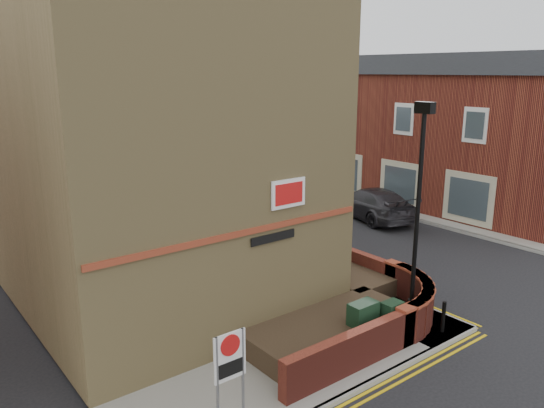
{
  "coord_description": "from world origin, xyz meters",
  "views": [
    {
      "loc": [
        -10.04,
        -7.28,
        7.21
      ],
      "look_at": [
        -1.22,
        4.0,
        3.59
      ],
      "focal_mm": 35.0,
      "sensor_mm": 36.0,
      "label": 1
    }
  ],
  "objects": [
    {
      "name": "kerb_main_near",
      "position": [
        3.0,
        16.0,
        0.06
      ],
      "size": [
        0.15,
        32.0,
        0.12
      ],
      "primitive_type": "cube",
      "color": "gray",
      "rests_on": "ground"
    },
    {
      "name": "red_car_main",
      "position": [
        5.0,
        18.12,
        0.7
      ],
      "size": [
        3.95,
        5.52,
        1.4
      ],
      "primitive_type": "imported",
      "rotation": [
        0.0,
        0.0,
        -0.36
      ],
      "color": "maroon",
      "rests_on": "ground"
    },
    {
      "name": "pavement_far",
      "position": [
        13.0,
        13.0,
        0.06
      ],
      "size": [
        4.0,
        40.0,
        0.12
      ],
      "primitive_type": "cube",
      "color": "gray",
      "rests_on": "ground"
    },
    {
      "name": "grey_car_far",
      "position": [
        9.64,
        9.86,
        0.78
      ],
      "size": [
        3.42,
        5.72,
        1.55
      ],
      "primitive_type": "imported",
      "rotation": [
        0.0,
        0.0,
        2.89
      ],
      "color": "#2A292E",
      "rests_on": "ground"
    },
    {
      "name": "lamppost",
      "position": [
        1.6,
        1.2,
        3.34
      ],
      "size": [
        0.25,
        0.5,
        6.3
      ],
      "color": "black",
      "rests_on": "pavement_corner"
    },
    {
      "name": "utility_cabinet_large",
      "position": [
        -0.3,
        1.3,
        0.72
      ],
      "size": [
        0.8,
        0.45,
        1.2
      ],
      "primitive_type": "cube",
      "color": "black",
      "rests_on": "pavement_corner"
    },
    {
      "name": "yellow_lines_main",
      "position": [
        3.25,
        16.0,
        0.01
      ],
      "size": [
        0.28,
        32.0,
        0.01
      ],
      "primitive_type": "cube",
      "color": "gold",
      "rests_on": "ground"
    },
    {
      "name": "far_terrace",
      "position": [
        14.5,
        17.0,
        4.04
      ],
      "size": [
        5.4,
        30.4,
        8.0
      ],
      "color": "maroon",
      "rests_on": "ground"
    },
    {
      "name": "bollard_far",
      "position": [
        2.6,
        1.2,
        0.57
      ],
      "size": [
        0.11,
        0.11,
        0.9
      ],
      "primitive_type": "cylinder",
      "color": "black",
      "rests_on": "pavement_corner"
    },
    {
      "name": "far_terrace_cream",
      "position": [
        14.5,
        38.0,
        4.05
      ],
      "size": [
        5.4,
        12.4,
        8.0
      ],
      "color": "#B6B296",
      "rests_on": "ground"
    },
    {
      "name": "pavement_corner",
      "position": [
        -3.5,
        1.5,
        0.06
      ],
      "size": [
        13.0,
        3.0,
        0.12
      ],
      "primitive_type": "cube",
      "color": "gray",
      "rests_on": "ground"
    },
    {
      "name": "traffic_light_assembly",
      "position": [
        2.4,
        25.0,
        2.78
      ],
      "size": [
        0.2,
        0.16,
        4.2
      ],
      "color": "black",
      "rests_on": "pavement_main"
    },
    {
      "name": "silver_car_far",
      "position": [
        9.35,
        14.0,
        0.65
      ],
      "size": [
        2.19,
        4.05,
        1.31
      ],
      "primitive_type": "imported",
      "rotation": [
        0.0,
        0.0,
        2.97
      ],
      "color": "#979B9E",
      "rests_on": "ground"
    },
    {
      "name": "corner_building",
      "position": [
        -2.84,
        8.0,
        6.23
      ],
      "size": [
        8.95,
        10.4,
        13.6
      ],
      "color": "tan",
      "rests_on": "ground"
    },
    {
      "name": "garden_wall",
      "position": [
        0.0,
        2.5,
        0.0
      ],
      "size": [
        6.8,
        6.0,
        1.2
      ],
      "primitive_type": null,
      "color": "maroon",
      "rests_on": "ground"
    },
    {
      "name": "tree_near",
      "position": [
        2.0,
        14.05,
        4.7
      ],
      "size": [
        3.64,
        3.65,
        6.7
      ],
      "color": "#382B1E",
      "rests_on": "pavement_main"
    },
    {
      "name": "pavement_main",
      "position": [
        2.0,
        16.0,
        0.06
      ],
      "size": [
        2.0,
        32.0,
        0.12
      ],
      "primitive_type": "cube",
      "color": "gray",
      "rests_on": "ground"
    },
    {
      "name": "zone_sign",
      "position": [
        -5.0,
        0.5,
        1.64
      ],
      "size": [
        0.72,
        0.07,
        2.2
      ],
      "color": "slate",
      "rests_on": "pavement_corner"
    },
    {
      "name": "silver_car_near",
      "position": [
        3.6,
        13.12,
        0.79
      ],
      "size": [
        2.0,
        4.88,
        1.57
      ],
      "primitive_type": "imported",
      "rotation": [
        0.0,
        0.0,
        -0.07
      ],
      "color": "gray",
      "rests_on": "ground"
    },
    {
      "name": "tree_mid",
      "position": [
        2.0,
        22.05,
        5.2
      ],
      "size": [
        4.03,
        4.03,
        7.42
      ],
      "color": "#382B1E",
      "rests_on": "pavement_main"
    },
    {
      "name": "utility_cabinet_small",
      "position": [
        0.5,
        1.0,
        0.67
      ],
      "size": [
        0.55,
        0.4,
        1.1
      ],
      "primitive_type": "cube",
      "color": "black",
      "rests_on": "pavement_corner"
    },
    {
      "name": "ground",
      "position": [
        0.0,
        0.0,
        0.0
      ],
      "size": [
        120.0,
        120.0,
        0.0
      ],
      "primitive_type": "plane",
      "color": "black",
      "rests_on": "ground"
    },
    {
      "name": "bollard_near",
      "position": [
        2.0,
        0.4,
        0.57
      ],
      "size": [
        0.11,
        0.11,
        0.9
      ],
      "primitive_type": "cylinder",
      "color": "black",
      "rests_on": "pavement_corner"
    },
    {
      "name": "tree_far",
      "position": [
        2.0,
        30.05,
        4.91
      ],
      "size": [
        3.81,
        3.81,
        7.0
      ],
      "color": "#382B1E",
      "rests_on": "pavement_main"
    },
    {
      "name": "kerb_main_far",
      "position": [
        11.0,
        13.0,
        0.06
      ],
      "size": [
        0.15,
        40.0,
        0.12
      ],
      "primitive_type": "cube",
      "color": "gray",
      "rests_on": "ground"
    }
  ]
}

